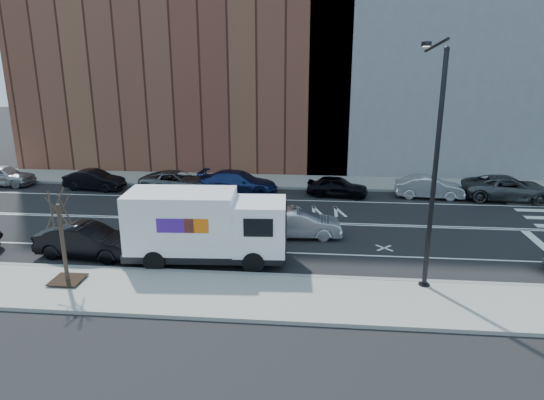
% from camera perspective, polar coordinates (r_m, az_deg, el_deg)
% --- Properties ---
extents(ground, '(120.00, 120.00, 0.00)m').
position_cam_1_polar(ground, '(26.65, -0.75, -2.57)').
color(ground, black).
rests_on(ground, ground).
extents(sidewalk_near, '(44.00, 3.60, 0.15)m').
position_cam_1_polar(sidewalk_near, '(18.58, -3.67, -11.16)').
color(sidewalk_near, gray).
rests_on(sidewalk_near, ground).
extents(sidewalk_far, '(44.00, 3.60, 0.15)m').
position_cam_1_polar(sidewalk_far, '(35.03, 0.77, 2.22)').
color(sidewalk_far, gray).
rests_on(sidewalk_far, ground).
extents(curb_near, '(44.00, 0.25, 0.17)m').
position_cam_1_polar(curb_near, '(20.17, -2.87, -8.79)').
color(curb_near, gray).
rests_on(curb_near, ground).
extents(curb_far, '(44.00, 0.25, 0.17)m').
position_cam_1_polar(curb_far, '(33.29, 0.52, 1.48)').
color(curb_far, gray).
rests_on(curb_far, ground).
extents(road_markings, '(40.00, 8.60, 0.01)m').
position_cam_1_polar(road_markings, '(26.65, -0.75, -2.56)').
color(road_markings, white).
rests_on(road_markings, ground).
extents(bldg_brick, '(26.00, 10.00, 22.00)m').
position_cam_1_polar(bldg_brick, '(42.10, -9.95, 19.36)').
color(bldg_brick, brown).
rests_on(bldg_brick, ground).
extents(streetlight, '(0.44, 4.02, 9.34)m').
position_cam_1_polar(streetlight, '(18.99, 18.42, 4.68)').
color(streetlight, black).
rests_on(streetlight, ground).
extents(street_tree, '(1.20, 1.20, 3.75)m').
position_cam_1_polar(street_tree, '(20.58, -23.29, -5.52)').
color(street_tree, black).
rests_on(street_tree, ground).
extents(fedex_van, '(7.09, 2.80, 3.18)m').
position_cam_1_polar(fedex_van, '(21.21, -7.89, -3.01)').
color(fedex_van, black).
rests_on(fedex_van, ground).
extents(far_parked_a, '(4.37, 1.83, 1.48)m').
position_cam_1_polar(far_parked_a, '(38.89, -29.10, 2.56)').
color(far_parked_a, '#9D9DA2').
rests_on(far_parked_a, ground).
extents(far_parked_b, '(4.21, 1.89, 1.34)m').
position_cam_1_polar(far_parked_b, '(35.12, -20.16, 2.23)').
color(far_parked_b, black).
rests_on(far_parked_b, ground).
extents(far_parked_c, '(5.19, 2.92, 1.37)m').
position_cam_1_polar(far_parked_c, '(33.13, -11.12, 2.16)').
color(far_parked_c, '#52565A').
rests_on(far_parked_c, ground).
extents(far_parked_d, '(5.32, 2.53, 1.50)m').
position_cam_1_polar(far_parked_d, '(32.09, -3.96, 2.09)').
color(far_parked_d, navy).
rests_on(far_parked_d, ground).
extents(far_parked_e, '(4.06, 2.04, 1.33)m').
position_cam_1_polar(far_parked_e, '(31.60, 7.69, 1.59)').
color(far_parked_e, black).
rests_on(far_parked_e, ground).
extents(far_parked_f, '(4.34, 1.77, 1.40)m').
position_cam_1_polar(far_parked_f, '(32.58, 18.01, 1.44)').
color(far_parked_f, silver).
rests_on(far_parked_f, ground).
extents(far_parked_g, '(5.65, 2.94, 1.52)m').
position_cam_1_polar(far_parked_g, '(33.97, 26.03, 1.26)').
color(far_parked_g, '#424649').
rests_on(far_parked_g, ground).
extents(driving_sedan, '(4.37, 1.78, 1.41)m').
position_cam_1_polar(driving_sedan, '(24.26, 3.11, -2.77)').
color(driving_sedan, silver).
rests_on(driving_sedan, ground).
extents(near_parked_rear_a, '(4.69, 2.02, 1.50)m').
position_cam_1_polar(near_parked_rear_a, '(23.41, -20.91, -4.49)').
color(near_parked_rear_a, black).
rests_on(near_parked_rear_a, ground).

